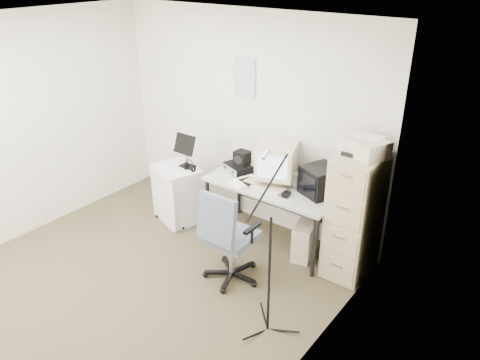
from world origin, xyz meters
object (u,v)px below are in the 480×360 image
Objects in this scene: office_chair at (232,235)px; side_cart at (178,193)px; filing_cabinet at (355,216)px; desk at (272,213)px.

office_chair reaches higher than side_cart.
filing_cabinet reaches higher than side_cart.
filing_cabinet is 0.99m from desk.
desk is at bearing 92.24° from office_chair.
side_cart is (-2.17, -0.29, -0.30)m from filing_cabinet.
office_chair is at bearing -136.89° from filing_cabinet.
office_chair is 1.40m from side_cart.
desk reaches higher than side_cart.
desk is 1.25m from side_cart.
office_chair reaches higher than desk.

